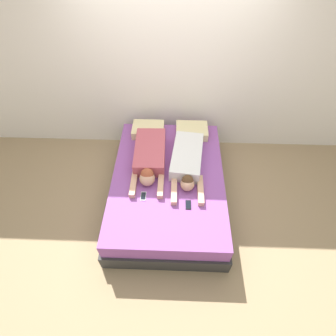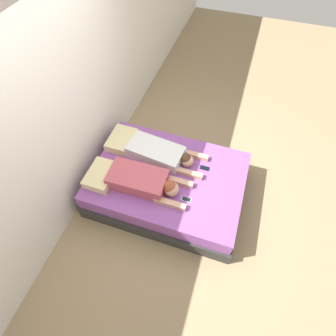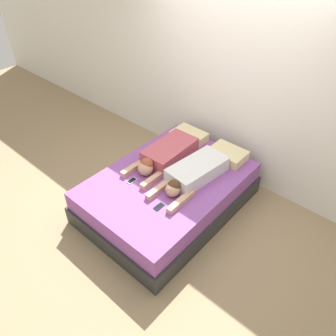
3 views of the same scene
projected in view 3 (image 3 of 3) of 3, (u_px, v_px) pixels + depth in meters
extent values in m
plane|color=#9E8460|center=(168.00, 206.00, 4.29)|extent=(12.00, 12.00, 0.00)
cube|color=white|center=(229.00, 84.00, 4.17)|extent=(12.00, 0.06, 2.60)
cube|color=#2D2D2D|center=(168.00, 199.00, 4.21)|extent=(1.49, 2.07, 0.25)
cube|color=#8C4C9E|center=(168.00, 185.00, 4.06)|extent=(1.43, 2.01, 0.24)
cube|color=beige|center=(189.00, 136.00, 4.58)|extent=(0.46, 0.33, 0.12)
cube|color=beige|center=(228.00, 154.00, 4.25)|extent=(0.46, 0.33, 0.12)
cube|color=#B24C59|center=(170.00, 151.00, 4.24)|extent=(0.41, 0.74, 0.20)
sphere|color=tan|center=(145.00, 168.00, 3.98)|extent=(0.19, 0.19, 0.19)
sphere|color=#99472D|center=(147.00, 164.00, 3.96)|extent=(0.16, 0.16, 0.16)
cube|color=tan|center=(134.00, 167.00, 4.08)|extent=(0.07, 0.40, 0.07)
cube|color=tan|center=(154.00, 179.00, 3.91)|extent=(0.07, 0.40, 0.07)
cube|color=silver|center=(197.00, 170.00, 3.95)|extent=(0.46, 0.79, 0.19)
sphere|color=tan|center=(173.00, 189.00, 3.69)|extent=(0.17, 0.17, 0.17)
sphere|color=#4C331E|center=(174.00, 186.00, 3.68)|extent=(0.15, 0.15, 0.15)
cube|color=tan|center=(159.00, 189.00, 3.78)|extent=(0.07, 0.42, 0.07)
cube|color=tan|center=(181.00, 202.00, 3.61)|extent=(0.07, 0.42, 0.07)
cube|color=silver|center=(132.00, 181.00, 3.93)|extent=(0.06, 0.13, 0.01)
cube|color=black|center=(132.00, 180.00, 3.93)|extent=(0.05, 0.11, 0.00)
cube|color=black|center=(159.00, 207.00, 3.59)|extent=(0.06, 0.13, 0.01)
cube|color=black|center=(159.00, 206.00, 3.59)|extent=(0.05, 0.11, 0.00)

